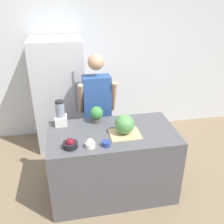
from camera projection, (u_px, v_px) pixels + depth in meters
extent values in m
plane|color=#7F6B51|center=(119.00, 213.00, 3.05)|extent=(14.00, 14.00, 0.00)
cube|color=silver|center=(94.00, 63.00, 4.40)|extent=(8.00, 0.06, 2.60)
cube|color=#4C4C51|center=(113.00, 162.00, 3.22)|extent=(1.56, 0.84, 0.91)
cube|color=#B7B7BC|center=(60.00, 95.00, 4.11)|extent=(0.79, 0.72, 1.82)
cylinder|color=gray|center=(75.00, 91.00, 3.74)|extent=(0.02, 0.02, 0.64)
cube|color=#4C608C|center=(98.00, 138.00, 3.83)|extent=(0.29, 0.18, 0.82)
cube|color=#284C8C|center=(97.00, 96.00, 3.52)|extent=(0.39, 0.22, 0.58)
sphere|color=tan|center=(96.00, 62.00, 3.31)|extent=(0.22, 0.22, 0.22)
cylinder|color=tan|center=(81.00, 99.00, 3.45)|extent=(0.07, 0.23, 0.49)
cylinder|color=tan|center=(113.00, 97.00, 3.53)|extent=(0.07, 0.23, 0.49)
cube|color=tan|center=(125.00, 134.00, 2.97)|extent=(0.36, 0.30, 0.01)
sphere|color=#4C8C47|center=(125.00, 124.00, 2.93)|extent=(0.23, 0.23, 0.23)
cylinder|color=black|center=(70.00, 145.00, 2.71)|extent=(0.16, 0.16, 0.06)
sphere|color=maroon|center=(70.00, 143.00, 2.70)|extent=(0.10, 0.10, 0.10)
cylinder|color=white|center=(90.00, 145.00, 2.72)|extent=(0.11, 0.11, 0.06)
sphere|color=white|center=(90.00, 143.00, 2.71)|extent=(0.09, 0.09, 0.09)
cylinder|color=navy|center=(106.00, 144.00, 2.75)|extent=(0.09, 0.09, 0.06)
cube|color=silver|center=(61.00, 121.00, 3.16)|extent=(0.15, 0.15, 0.12)
cylinder|color=gray|center=(60.00, 110.00, 3.10)|extent=(0.11, 0.11, 0.19)
cylinder|color=black|center=(59.00, 102.00, 3.05)|extent=(0.11, 0.11, 0.02)
cylinder|color=#514C47|center=(97.00, 120.00, 3.24)|extent=(0.12, 0.12, 0.06)
sphere|color=#387F3D|center=(96.00, 113.00, 3.20)|extent=(0.17, 0.17, 0.17)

